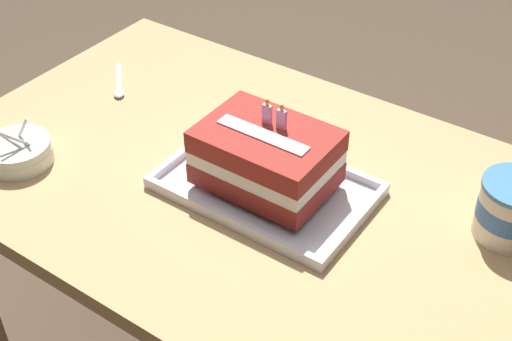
{
  "coord_description": "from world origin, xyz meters",
  "views": [
    {
      "loc": [
        0.6,
        -0.84,
        1.57
      ],
      "look_at": [
        0.03,
        -0.01,
        0.77
      ],
      "focal_mm": 49.23,
      "sensor_mm": 36.0,
      "label": 1
    }
  ],
  "objects": [
    {
      "name": "ice_cream_tub",
      "position": [
        0.46,
        0.12,
        0.79
      ],
      "size": [
        0.12,
        0.12,
        0.11
      ],
      "color": "silver",
      "rests_on": "dining_table"
    },
    {
      "name": "dining_table",
      "position": [
        0.0,
        0.0,
        0.63
      ],
      "size": [
        1.2,
        0.77,
        0.74
      ],
      "color": "tan",
      "rests_on": "ground_plane"
    },
    {
      "name": "bowl_stack",
      "position": [
        -0.39,
        -0.21,
        0.76
      ],
      "size": [
        0.13,
        0.13,
        0.1
      ],
      "color": "silver",
      "rests_on": "dining_table"
    },
    {
      "name": "birthday_cake",
      "position": [
        0.06,
        -0.02,
        0.82
      ],
      "size": [
        0.23,
        0.17,
        0.16
      ],
      "color": "maroon",
      "rests_on": "foil_tray"
    },
    {
      "name": "foil_tray",
      "position": [
        0.06,
        -0.02,
        0.75
      ],
      "size": [
        0.38,
        0.24,
        0.02
      ],
      "color": "silver",
      "rests_on": "dining_table"
    },
    {
      "name": "serving_spoon_near_tray",
      "position": [
        -0.41,
        0.08,
        0.74
      ],
      "size": [
        0.12,
        0.12,
        0.01
      ],
      "color": "silver",
      "rests_on": "dining_table"
    }
  ]
}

